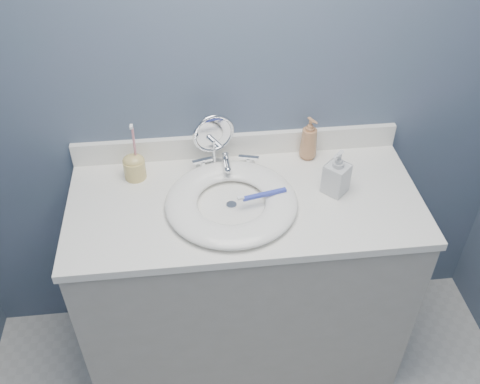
{
  "coord_description": "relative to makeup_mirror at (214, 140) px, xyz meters",
  "views": [
    {
      "loc": [
        -0.17,
        -0.4,
        2.09
      ],
      "look_at": [
        -0.02,
        0.94,
        0.94
      ],
      "focal_mm": 40.0,
      "sensor_mm": 36.0,
      "label": 1
    }
  ],
  "objects": [
    {
      "name": "soap_bottle_clear",
      "position": [
        0.41,
        -0.18,
        -0.04
      ],
      "size": [
        0.11,
        0.11,
        0.17
      ],
      "primitive_type": "imported",
      "rotation": [
        0.0,
        0.0,
        -0.81
      ],
      "color": "#BCBEC0",
      "rests_on": "countertop"
    },
    {
      "name": "vanity_cabinet",
      "position": [
        0.09,
        -0.19,
        -0.58
      ],
      "size": [
        1.2,
        0.55,
        0.85
      ],
      "primitive_type": "cube",
      "color": "#A8A39A",
      "rests_on": "ground"
    },
    {
      "name": "countertop",
      "position": [
        0.09,
        -0.19,
        -0.14
      ],
      "size": [
        1.22,
        0.57,
        0.03
      ],
      "primitive_type": "cube",
      "color": "white",
      "rests_on": "vanity_cabinet"
    },
    {
      "name": "basin",
      "position": [
        0.04,
        -0.22,
        -0.1
      ],
      "size": [
        0.45,
        0.45,
        0.04
      ],
      "primitive_type": null,
      "color": "white",
      "rests_on": "countertop"
    },
    {
      "name": "toothbrush_lying",
      "position": [
        0.15,
        -0.23,
        -0.08
      ],
      "size": [
        0.17,
        0.05,
        0.02
      ],
      "rotation": [
        0.0,
        0.0,
        0.22
      ],
      "color": "#313FAF",
      "rests_on": "basin"
    },
    {
      "name": "back_wall",
      "position": [
        0.09,
        0.08,
        0.2
      ],
      "size": [
        2.2,
        0.02,
        2.4
      ],
      "primitive_type": "cube",
      "color": "#495B6E",
      "rests_on": "ground"
    },
    {
      "name": "toothbrush_holder",
      "position": [
        -0.29,
        -0.03,
        -0.07
      ],
      "size": [
        0.08,
        0.08,
        0.22
      ],
      "rotation": [
        0.0,
        0.0,
        0.32
      ],
      "color": "#D1B868",
      "rests_on": "countertop"
    },
    {
      "name": "drain",
      "position": [
        0.04,
        -0.22,
        -0.12
      ],
      "size": [
        0.04,
        0.04,
        0.01
      ],
      "primitive_type": "cylinder",
      "color": "silver",
      "rests_on": "countertop"
    },
    {
      "name": "soap_bottle_amber",
      "position": [
        0.35,
        0.02,
        -0.04
      ],
      "size": [
        0.09,
        0.09,
        0.17
      ],
      "primitive_type": "imported",
      "rotation": [
        0.0,
        0.0,
        0.5
      ],
      "color": "#AD774E",
      "rests_on": "countertop"
    },
    {
      "name": "faucet",
      "position": [
        0.04,
        -0.03,
        -0.1
      ],
      "size": [
        0.25,
        0.13,
        0.07
      ],
      "color": "silver",
      "rests_on": "countertop"
    },
    {
      "name": "backsplash",
      "position": [
        0.09,
        0.07,
        -0.08
      ],
      "size": [
        1.22,
        0.02,
        0.09
      ],
      "primitive_type": "cube",
      "color": "white",
      "rests_on": "countertop"
    },
    {
      "name": "makeup_mirror",
      "position": [
        0.0,
        0.0,
        0.0
      ],
      "size": [
        0.15,
        0.09,
        0.23
      ],
      "rotation": [
        0.0,
        0.0,
        0.24
      ],
      "color": "silver",
      "rests_on": "countertop"
    }
  ]
}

